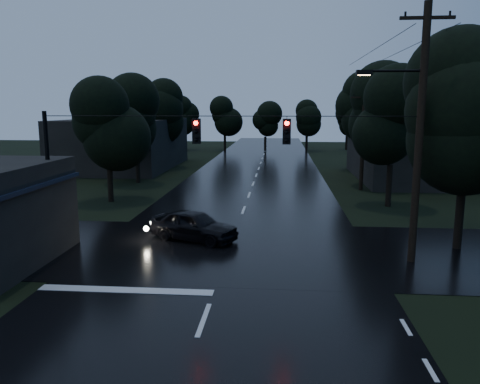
# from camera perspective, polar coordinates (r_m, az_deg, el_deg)

# --- Properties ---
(main_road) EXTENTS (12.00, 120.00, 0.02)m
(main_road) POSITION_cam_1_polar(r_m,az_deg,el_deg) (38.18, 1.61, 0.96)
(main_road) COLOR black
(main_road) RESTS_ON ground
(cross_street) EXTENTS (60.00, 9.00, 0.02)m
(cross_street) POSITION_cam_1_polar(r_m,az_deg,el_deg) (20.67, -1.30, -7.01)
(cross_street) COLOR black
(cross_street) RESTS_ON ground
(building_far_right) EXTENTS (10.00, 14.00, 4.40)m
(building_far_right) POSITION_cam_1_polar(r_m,az_deg,el_deg) (43.46, 20.76, 4.35)
(building_far_right) COLOR black
(building_far_right) RESTS_ON ground
(building_far_left) EXTENTS (10.00, 16.00, 5.00)m
(building_far_left) POSITION_cam_1_polar(r_m,az_deg,el_deg) (50.42, -13.87, 5.77)
(building_far_left) COLOR black
(building_far_left) RESTS_ON ground
(utility_pole_main) EXTENTS (3.50, 0.30, 10.00)m
(utility_pole_main) POSITION_cam_1_polar(r_m,az_deg,el_deg) (19.38, 20.81, 7.02)
(utility_pole_main) COLOR black
(utility_pole_main) RESTS_ON ground
(utility_pole_far) EXTENTS (2.00, 0.30, 7.50)m
(utility_pole_far) POSITION_cam_1_polar(r_m,az_deg,el_deg) (36.23, 14.75, 6.31)
(utility_pole_far) COLOR black
(utility_pole_far) RESTS_ON ground
(anchor_pole_left) EXTENTS (0.18, 0.18, 6.00)m
(anchor_pole_left) POSITION_cam_1_polar(r_m,az_deg,el_deg) (21.21, -22.23, 0.99)
(anchor_pole_left) COLOR black
(anchor_pole_left) RESTS_ON ground
(span_signals) EXTENTS (15.00, 0.37, 1.12)m
(span_signals) POSITION_cam_1_polar(r_m,az_deg,el_deg) (18.71, 0.01, 7.54)
(span_signals) COLOR black
(span_signals) RESTS_ON ground
(tree_corner_near) EXTENTS (4.48, 4.48, 9.44)m
(tree_corner_near) POSITION_cam_1_polar(r_m,az_deg,el_deg) (22.08, 26.07, 8.87)
(tree_corner_near) COLOR black
(tree_corner_near) RESTS_ON ground
(tree_left_a) EXTENTS (3.92, 3.92, 8.26)m
(tree_left_a) POSITION_cam_1_polar(r_m,az_deg,el_deg) (31.67, -15.88, 8.23)
(tree_left_a) COLOR black
(tree_left_a) RESTS_ON ground
(tree_left_b) EXTENTS (4.20, 4.20, 8.85)m
(tree_left_b) POSITION_cam_1_polar(r_m,az_deg,el_deg) (39.43, -12.61, 9.22)
(tree_left_b) COLOR black
(tree_left_b) RESTS_ON ground
(tree_left_c) EXTENTS (4.48, 4.48, 9.44)m
(tree_left_c) POSITION_cam_1_polar(r_m,az_deg,el_deg) (49.21, -9.78, 9.89)
(tree_left_c) COLOR black
(tree_left_c) RESTS_ON ground
(tree_right_a) EXTENTS (4.20, 4.20, 8.85)m
(tree_right_a) POSITION_cam_1_polar(r_m,az_deg,el_deg) (30.42, 18.13, 8.75)
(tree_right_a) COLOR black
(tree_right_a) RESTS_ON ground
(tree_right_b) EXTENTS (4.48, 4.48, 9.44)m
(tree_right_b) POSITION_cam_1_polar(r_m,az_deg,el_deg) (38.36, 16.33, 9.60)
(tree_right_b) COLOR black
(tree_right_b) RESTS_ON ground
(tree_right_c) EXTENTS (4.76, 4.76, 10.03)m
(tree_right_c) POSITION_cam_1_polar(r_m,az_deg,el_deg) (48.31, 14.72, 10.15)
(tree_right_c) COLOR black
(tree_right_c) RESTS_ON ground
(car) EXTENTS (4.55, 3.20, 1.44)m
(car) POSITION_cam_1_polar(r_m,az_deg,el_deg) (21.99, -5.63, -4.05)
(car) COLOR black
(car) RESTS_ON ground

